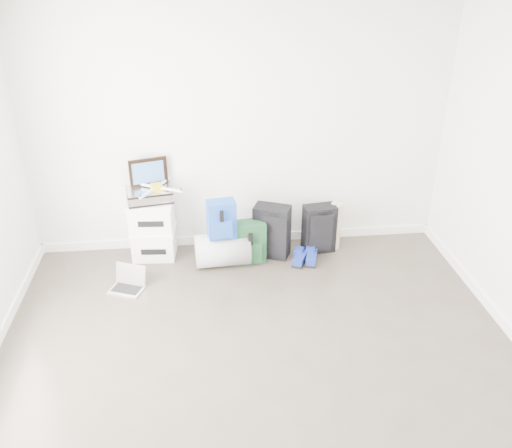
{
  "coord_description": "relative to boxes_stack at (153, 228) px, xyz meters",
  "views": [
    {
      "loc": [
        -0.41,
        -3.01,
        3.12
      ],
      "look_at": [
        0.12,
        1.9,
        0.53
      ],
      "focal_mm": 38.0,
      "sensor_mm": 36.0,
      "label": 1
    }
  ],
  "objects": [
    {
      "name": "blue_backpack",
      "position": [
        0.74,
        -0.3,
        0.21
      ],
      "size": [
        0.31,
        0.25,
        0.41
      ],
      "rotation": [
        0.0,
        0.0,
        0.14
      ],
      "color": "#164694",
      "rests_on": "duffel_bag"
    },
    {
      "name": "drone",
      "position": [
        0.08,
        -0.02,
        0.5
      ],
      "size": [
        0.55,
        0.55,
        0.06
      ],
      "rotation": [
        0.0,
        0.0,
        0.29
      ],
      "color": "gold",
      "rests_on": "briefcase"
    },
    {
      "name": "rolled_rug",
      "position": [
        2.0,
        -0.03,
        -0.07
      ],
      "size": [
        0.18,
        0.18,
        0.54
      ],
      "primitive_type": "cylinder",
      "color": "tan",
      "rests_on": "ground"
    },
    {
      "name": "painting",
      "position": [
        0.0,
        0.1,
        0.62
      ],
      "size": [
        0.39,
        0.13,
        0.3
      ],
      "rotation": [
        0.0,
        0.0,
        0.27
      ],
      "color": "black",
      "rests_on": "briefcase"
    },
    {
      "name": "boxes_stack",
      "position": [
        0.0,
        0.0,
        0.0
      ],
      "size": [
        0.5,
        0.42,
        0.68
      ],
      "rotation": [
        0.0,
        0.0,
        -0.08
      ],
      "color": "white",
      "rests_on": "ground"
    },
    {
      "name": "carry_on",
      "position": [
        1.83,
        -0.08,
        -0.07
      ],
      "size": [
        0.37,
        0.27,
        0.55
      ],
      "rotation": [
        0.0,
        0.0,
        0.12
      ],
      "color": "black",
      "rests_on": "ground"
    },
    {
      "name": "laptop",
      "position": [
        -0.23,
        -0.62,
        -0.29
      ],
      "size": [
        0.39,
        0.34,
        0.23
      ],
      "rotation": [
        0.0,
        0.0,
        -0.39
      ],
      "color": "silver",
      "rests_on": "ground"
    },
    {
      "name": "room_envelope",
      "position": [
        0.97,
        -2.27,
        1.38
      ],
      "size": [
        4.52,
        5.02,
        2.71
      ],
      "color": "silver",
      "rests_on": "ground"
    },
    {
      "name": "ground",
      "position": [
        0.97,
        -2.29,
        -0.34
      ],
      "size": [
        5.0,
        5.0,
        0.0
      ],
      "primitive_type": "plane",
      "color": "#3E352D",
      "rests_on": "ground"
    },
    {
      "name": "green_backpack",
      "position": [
        1.04,
        -0.23,
        -0.12
      ],
      "size": [
        0.35,
        0.27,
        0.47
      ],
      "rotation": [
        0.0,
        0.0,
        0.1
      ],
      "color": "#14391B",
      "rests_on": "ground"
    },
    {
      "name": "briefcase",
      "position": [
        0.0,
        0.0,
        0.4
      ],
      "size": [
        0.51,
        0.41,
        0.13
      ],
      "primitive_type": "cube",
      "rotation": [
        0.0,
        0.0,
        0.17
      ],
      "color": "#B2B2B7",
      "rests_on": "boxes_stack"
    },
    {
      "name": "shoes",
      "position": [
        1.65,
        -0.32,
        -0.29
      ],
      "size": [
        0.33,
        0.3,
        0.09
      ],
      "rotation": [
        0.0,
        0.0,
        -0.39
      ],
      "color": "black",
      "rests_on": "ground"
    },
    {
      "name": "large_suitcase",
      "position": [
        1.29,
        -0.13,
        -0.04
      ],
      "size": [
        0.44,
        0.37,
        0.6
      ],
      "rotation": [
        0.0,
        0.0,
        -0.4
      ],
      "color": "black",
      "rests_on": "ground"
    },
    {
      "name": "duffel_bag",
      "position": [
        0.74,
        -0.27,
        -0.16
      ],
      "size": [
        0.6,
        0.39,
        0.36
      ],
      "primitive_type": "cylinder",
      "rotation": [
        0.0,
        1.57,
        0.06
      ],
      "color": "gray",
      "rests_on": "ground"
    }
  ]
}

